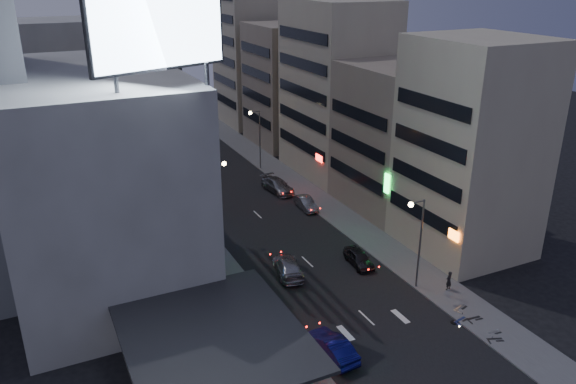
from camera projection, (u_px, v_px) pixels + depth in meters
ground at (397, 347)px, 40.41m from camera, size 180.00×180.00×0.00m
sidewalk_left at (177, 214)px, 62.32m from camera, size 4.00×120.00×0.12m
sidewalk_right at (305, 191)px, 68.75m from camera, size 4.00×120.00×0.12m
food_court at (201, 362)px, 35.77m from camera, size 11.00×13.00×3.88m
white_building at (96, 178)px, 47.02m from camera, size 14.00×24.00×18.00m
shophouse_near at (471, 148)px, 51.55m from camera, size 10.00×11.00×20.00m
shophouse_mid at (399, 137)px, 62.13m from camera, size 11.00×12.00×16.00m
shophouse_far at (337, 90)px, 71.71m from camera, size 10.00×14.00×22.00m
far_left_a at (78, 105)px, 68.21m from camera, size 11.00×10.00×20.00m
far_left_b at (66, 104)px, 79.82m from camera, size 12.00×10.00×15.00m
far_right_a at (289, 85)px, 85.22m from camera, size 11.00×12.00×18.00m
far_right_b at (257, 53)px, 96.05m from camera, size 12.00×12.00×24.00m
billboard at (159, 31)px, 35.56m from camera, size 9.52×3.75×6.20m
street_lamp_right_near at (417, 231)px, 45.83m from camera, size 1.60×0.44×8.02m
street_lamp_left at (216, 190)px, 54.50m from camera, size 1.60×0.44×8.02m
street_lamp_right_far at (257, 131)px, 74.33m from camera, size 1.60×0.44×8.02m
parked_car_right_near at (359, 258)px, 51.40m from camera, size 2.05×4.22×1.39m
parked_car_right_mid at (306, 203)px, 63.52m from camera, size 1.67×4.17×1.35m
parked_car_left at (196, 202)px, 63.67m from camera, size 2.44×4.98×1.36m
parked_car_right_far at (277, 185)px, 68.37m from camera, size 2.80×5.66×1.58m
road_car_blue at (332, 346)px, 39.18m from camera, size 2.04×4.86×1.56m
road_car_silver at (288, 267)px, 49.77m from camera, size 3.21×5.54×1.51m
person at (449, 281)px, 47.11m from camera, size 0.70×0.54×1.70m
scooter_black_a at (503, 332)px, 41.02m from camera, size 1.15×1.80×1.05m
scooter_silver_a at (499, 324)px, 41.95m from camera, size 0.70×1.70×1.01m
scooter_blue at (464, 310)px, 43.55m from camera, size 0.91×1.85×1.08m
scooter_black_b at (480, 309)px, 43.62m from camera, size 0.77×1.89×1.13m
scooter_silver_b at (462, 298)px, 45.12m from camera, size 1.18×1.96×1.14m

